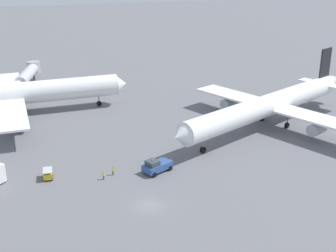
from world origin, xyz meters
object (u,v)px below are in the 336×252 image
gse_baggage_cart_trailing (48,174)px  jet_bridge (29,73)px  ground_crew_wing_walker_right (104,175)px  airliner_being_pushed (268,106)px  ground_crew_ramp_agent_by_cones (113,171)px  airliner_at_gate_left (18,94)px  pushback_tug (157,166)px

gse_baggage_cart_trailing → jet_bridge: bearing=93.2°
gse_baggage_cart_trailing → ground_crew_wing_walker_right: gse_baggage_cart_trailing is taller
airliner_being_pushed → jet_bridge: (-52.12, 49.43, -1.14)m
ground_crew_wing_walker_right → jet_bridge: jet_bridge is taller
gse_baggage_cart_trailing → ground_crew_ramp_agent_by_cones: 11.37m
gse_baggage_cart_trailing → ground_crew_wing_walker_right: size_ratio=1.81×
airliner_at_gate_left → jet_bridge: 25.55m
ground_crew_ramp_agent_by_cones → airliner_being_pushed: bearing=21.5°
gse_baggage_cart_trailing → jet_bridge: jet_bridge is taller
ground_crew_wing_walker_right → airliner_at_gate_left: bearing=110.8°
gse_baggage_cart_trailing → ground_crew_wing_walker_right: 9.82m
airliner_being_pushed → pushback_tug: size_ratio=6.31×
airliner_at_gate_left → ground_crew_wing_walker_right: size_ratio=34.76×
ground_crew_ramp_agent_by_cones → airliner_at_gate_left: bearing=113.8°
airliner_at_gate_left → ground_crew_ramp_agent_by_cones: 42.55m
ground_crew_wing_walker_right → jet_bridge: bearing=101.2°
airliner_being_pushed → gse_baggage_cart_trailing: (-48.59, -13.20, -4.31)m
pushback_tug → gse_baggage_cart_trailing: size_ratio=2.97×
airliner_being_pushed → pushback_tug: airliner_being_pushed is taller
jet_bridge → airliner_at_gate_left: bearing=-95.1°
airliner_being_pushed → ground_crew_ramp_agent_by_cones: bearing=-158.5°
airliner_at_gate_left → gse_baggage_cart_trailing: size_ratio=19.24×
airliner_at_gate_left → gse_baggage_cart_trailing: 37.90m
airliner_being_pushed → pushback_tug: bearing=-152.2°
gse_baggage_cart_trailing → ground_crew_ramp_agent_by_cones: gse_baggage_cart_trailing is taller
pushback_tug → gse_baggage_cart_trailing: (-19.11, 2.34, -0.33)m
jet_bridge → pushback_tug: bearing=-70.8°
airliner_being_pushed → jet_bridge: airliner_being_pushed is taller
airliner_at_gate_left → pushback_tug: bearing=-57.8°
ground_crew_wing_walker_right → jet_bridge: 66.84m
airliner_at_gate_left → ground_crew_ramp_agent_by_cones: bearing=-66.2°
airliner_at_gate_left → airliner_being_pushed: size_ratio=1.03×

